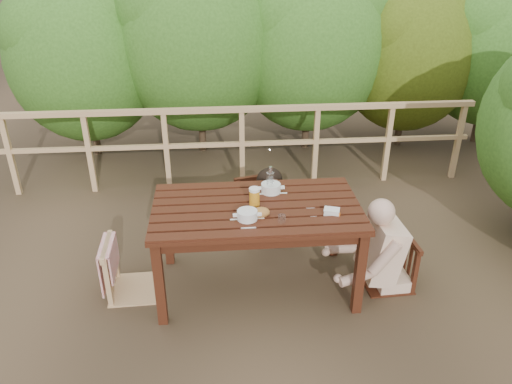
{
  "coord_description": "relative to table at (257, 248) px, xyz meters",
  "views": [
    {
      "loc": [
        -0.31,
        -3.49,
        2.73
      ],
      "look_at": [
        0.0,
        0.05,
        0.9
      ],
      "focal_mm": 34.46,
      "sensor_mm": 36.0,
      "label": 1
    }
  ],
  "objects": [
    {
      "name": "ground",
      "position": [
        0.0,
        0.0,
        -0.39
      ],
      "size": [
        60.0,
        60.0,
        0.0
      ],
      "primitive_type": "plane",
      "color": "#4D3B27",
      "rests_on": "ground"
    },
    {
      "name": "soup_near",
      "position": [
        -0.09,
        -0.21,
        0.44
      ],
      "size": [
        0.27,
        0.27,
        0.09
      ],
      "primitive_type": "cylinder",
      "color": "white",
      "rests_on": "table"
    },
    {
      "name": "chair_right",
      "position": [
        1.15,
        -0.06,
        0.03
      ],
      "size": [
        0.44,
        0.44,
        0.84
      ],
      "primitive_type": "cube",
      "rotation": [
        0.0,
        0.0,
        -1.52
      ],
      "color": "#33150B",
      "rests_on": "ground"
    },
    {
      "name": "diner_right",
      "position": [
        1.18,
        -0.06,
        0.3
      ],
      "size": [
        0.71,
        0.59,
        1.39
      ],
      "primitive_type": null,
      "rotation": [
        0.0,
        0.0,
        1.62
      ],
      "color": "beige",
      "rests_on": "ground"
    },
    {
      "name": "chair_far",
      "position": [
        0.16,
        0.91,
        0.12
      ],
      "size": [
        0.61,
        0.61,
        1.02
      ],
      "primitive_type": "cube",
      "rotation": [
        0.0,
        0.0,
        0.24
      ],
      "color": "#33150B",
      "rests_on": "ground"
    },
    {
      "name": "chair_left",
      "position": [
        -1.05,
        0.02,
        0.07
      ],
      "size": [
        0.47,
        0.47,
        0.92
      ],
      "primitive_type": "cube",
      "rotation": [
        0.0,
        0.0,
        1.6
      ],
      "color": "tan",
      "rests_on": "ground"
    },
    {
      "name": "table",
      "position": [
        0.0,
        0.0,
        0.0
      ],
      "size": [
        1.7,
        0.95,
        0.78
      ],
      "primitive_type": "cube",
      "color": "#33150B",
      "rests_on": "ground"
    },
    {
      "name": "bottle",
      "position": [
        0.13,
        0.2,
        0.53
      ],
      "size": [
        0.06,
        0.06,
        0.27
      ],
      "primitive_type": "cylinder",
      "color": "white",
      "rests_on": "table"
    },
    {
      "name": "railing",
      "position": [
        0.0,
        2.0,
        0.11
      ],
      "size": [
        5.6,
        0.1,
        1.01
      ],
      "primitive_type": "cube",
      "color": "tan",
      "rests_on": "ground"
    },
    {
      "name": "beer_glass",
      "position": [
        -0.02,
        0.01,
        0.48
      ],
      "size": [
        0.09,
        0.09,
        0.17
      ],
      "primitive_type": "cylinder",
      "color": "orange",
      "rests_on": "table"
    },
    {
      "name": "butter_tub",
      "position": [
        0.58,
        -0.17,
        0.42
      ],
      "size": [
        0.14,
        0.12,
        0.05
      ],
      "primitive_type": "cube",
      "rotation": [
        0.0,
        0.0,
        -0.31
      ],
      "color": "white",
      "rests_on": "table"
    },
    {
      "name": "hedge_row",
      "position": [
        0.4,
        3.2,
        1.51
      ],
      "size": [
        6.6,
        1.6,
        3.8
      ],
      "primitive_type": null,
      "color": "#305B1B",
      "rests_on": "ground"
    },
    {
      "name": "bread_roll",
      "position": [
        0.02,
        -0.16,
        0.43
      ],
      "size": [
        0.14,
        0.1,
        0.08
      ],
      "primitive_type": "ellipsoid",
      "color": "#AF6E37",
      "rests_on": "table"
    },
    {
      "name": "soup_far",
      "position": [
        0.14,
        0.23,
        0.44
      ],
      "size": [
        0.28,
        0.28,
        0.09
      ],
      "primitive_type": "cylinder",
      "color": "silver",
      "rests_on": "table"
    },
    {
      "name": "woman",
      "position": [
        0.16,
        0.93,
        0.19
      ],
      "size": [
        0.59,
        0.67,
        1.16
      ],
      "primitive_type": null,
      "rotation": [
        0.0,
        0.0,
        3.38
      ],
      "color": "black",
      "rests_on": "ground"
    },
    {
      "name": "tumbler",
      "position": [
        0.17,
        -0.27,
        0.43
      ],
      "size": [
        0.06,
        0.06,
        0.07
      ],
      "primitive_type": "cylinder",
      "color": "silver",
      "rests_on": "table"
    }
  ]
}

